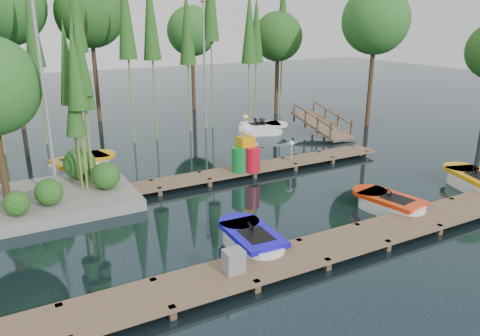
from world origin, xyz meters
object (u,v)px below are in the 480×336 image
boat_blue (252,241)px  boat_yellow_far (81,164)px  utility_cabinet (234,261)px  yellow_barrel (243,158)px  drum_cluster (247,154)px  island (18,116)px  boat_red (389,205)px

boat_blue → boat_yellow_far: 9.95m
utility_cabinet → yellow_barrel: size_ratio=0.65×
utility_cabinet → drum_cluster: drum_cluster is taller
island → boat_blue: size_ratio=2.48×
boat_red → utility_cabinet: 6.81m
boat_yellow_far → yellow_barrel: 6.89m
boat_red → yellow_barrel: size_ratio=3.06×
utility_cabinet → boat_blue: bearing=45.2°
boat_yellow_far → yellow_barrel: bearing=-28.7°
island → drum_cluster: size_ratio=2.96×
boat_red → utility_cabinet: size_ratio=4.72×
boat_yellow_far → yellow_barrel: size_ratio=3.42×
boat_red → drum_cluster: 6.05m
boat_yellow_far → utility_cabinet: boat_yellow_far is taller
drum_cluster → yellow_barrel: bearing=122.3°
boat_red → utility_cabinet: utility_cabinet is taller
boat_blue → yellow_barrel: 6.44m
boat_blue → boat_red: bearing=2.9°
boat_blue → yellow_barrel: (2.91, 5.73, 0.50)m
boat_red → boat_yellow_far: bearing=120.0°
boat_red → boat_yellow_far: (-8.22, 9.48, 0.05)m
boat_yellow_far → island: bearing=-122.4°
yellow_barrel → utility_cabinet: bearing=-120.8°
island → drum_cluster: (8.13, -0.95, -2.21)m
boat_blue → boat_yellow_far: size_ratio=0.87×
yellow_barrel → drum_cluster: 0.28m
island → boat_red: bearing=-31.5°
island → drum_cluster: 8.48m
boat_yellow_far → drum_cluster: size_ratio=1.38×
island → yellow_barrel: (8.03, -0.79, -2.42)m
boat_blue → utility_cabinet: size_ratio=4.58×
utility_cabinet → drum_cluster: (4.27, 6.84, 0.37)m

